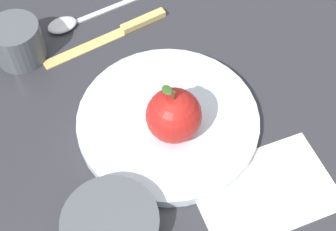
# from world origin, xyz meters

# --- Properties ---
(ground_plane) EXTENTS (2.40, 2.40, 0.00)m
(ground_plane) POSITION_xyz_m (0.00, 0.00, 0.00)
(ground_plane) COLOR #2D2D33
(dinner_plate) EXTENTS (0.25, 0.25, 0.02)m
(dinner_plate) POSITION_xyz_m (-0.03, 0.04, 0.01)
(dinner_plate) COLOR silver
(dinner_plate) RESTS_ON ground_plane
(apple) EXTENTS (0.07, 0.07, 0.09)m
(apple) POSITION_xyz_m (-0.05, 0.05, 0.05)
(apple) COLOR #B21E19
(apple) RESTS_ON dinner_plate
(side_bowl) EXTENTS (0.11, 0.11, 0.03)m
(side_bowl) POSITION_xyz_m (-0.06, 0.20, 0.02)
(side_bowl) COLOR #4C5156
(side_bowl) RESTS_ON ground_plane
(cup) EXTENTS (0.08, 0.08, 0.06)m
(cup) POSITION_xyz_m (0.22, 0.06, 0.03)
(cup) COLOR #4C5156
(cup) RESTS_ON ground_plane
(knife) EXTENTS (0.10, 0.20, 0.01)m
(knife) POSITION_xyz_m (0.13, -0.06, 0.00)
(knife) COLOR #D8B766
(knife) RESTS_ON ground_plane
(spoon) EXTENTS (0.09, 0.17, 0.01)m
(spoon) POSITION_xyz_m (0.20, -0.04, 0.01)
(spoon) COLOR silver
(spoon) RESTS_ON ground_plane
(linen_napkin) EXTENTS (0.19, 0.21, 0.00)m
(linen_napkin) POSITION_xyz_m (-0.19, 0.05, 0.00)
(linen_napkin) COLOR silver
(linen_napkin) RESTS_ON ground_plane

